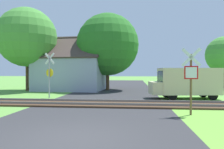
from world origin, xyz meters
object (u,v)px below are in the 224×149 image
(crossing_sign_far, at_px, (49,72))
(tree_left, at_px, (27,37))
(tree_center, at_px, (108,45))
(mail_truck, at_px, (186,82))
(house, at_px, (72,72))
(stop_sign_near, at_px, (191,76))

(crossing_sign_far, xyz_separation_m, tree_left, (-4.55, 5.52, 3.53))
(tree_center, distance_m, mail_truck, 10.09)
(mail_truck, bearing_deg, tree_center, 37.54)
(crossing_sign_far, distance_m, house, 7.41)
(crossing_sign_far, relative_size, tree_center, 0.42)
(house, bearing_deg, crossing_sign_far, -83.90)
(stop_sign_near, relative_size, mail_truck, 0.61)
(stop_sign_near, bearing_deg, tree_center, -60.72)
(mail_truck, bearing_deg, tree_left, 64.41)
(crossing_sign_far, xyz_separation_m, house, (-0.35, 7.40, -0.05))
(stop_sign_near, xyz_separation_m, tree_center, (-5.37, 12.86, 3.07))
(house, distance_m, mail_truck, 12.54)
(stop_sign_near, relative_size, house, 0.41)
(crossing_sign_far, distance_m, mail_truck, 10.18)
(stop_sign_near, bearing_deg, house, -47.89)
(tree_left, relative_size, mail_truck, 1.67)
(stop_sign_near, height_order, crossing_sign_far, crossing_sign_far)
(tree_left, xyz_separation_m, mail_truck, (14.69, -4.98, -4.23))
(crossing_sign_far, height_order, mail_truck, crossing_sign_far)
(house, relative_size, mail_truck, 1.48)
(house, bearing_deg, mail_truck, -29.76)
(stop_sign_near, height_order, house, house)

